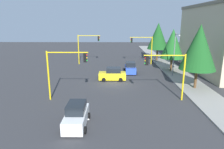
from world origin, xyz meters
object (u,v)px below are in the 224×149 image
tree_roadside_far (158,36)px  traffic_signal_near_left (167,68)px  tree_roadside_mid (173,44)px  car_white (76,116)px  traffic_signal_far_left (143,45)px  tree_roadside_near (199,47)px  car_yellow (113,74)px  street_lamp_curbside (175,50)px  traffic_signal_far_right (87,44)px  car_blue (130,68)px  traffic_signal_near_right (64,66)px

tree_roadside_far → traffic_signal_near_left: bearing=-9.2°
tree_roadside_mid → car_white: size_ratio=1.79×
tree_roadside_far → car_white: tree_roadside_far is taller
traffic_signal_far_left → tree_roadside_near: bearing=16.7°
traffic_signal_far_left → tree_roadside_mid: tree_roadside_mid is taller
traffic_signal_far_left → car_white: (25.98, -9.11, -3.11)m
tree_roadside_near → car_white: tree_roadside_near is taller
traffic_signal_near_left → car_white: traffic_signal_near_left is taller
traffic_signal_far_left → traffic_signal_near_left: size_ratio=1.07×
traffic_signal_far_left → tree_roadside_mid: size_ratio=0.76×
traffic_signal_near_left → car_yellow: 10.43m
tree_roadside_near → tree_roadside_far: bearing=-177.1°
tree_roadside_near → car_yellow: size_ratio=2.07×
traffic_signal_near_left → street_lamp_curbside: (-9.61, 3.57, 0.60)m
traffic_signal_far_right → car_yellow: size_ratio=1.48×
tree_roadside_mid → car_blue: 8.57m
tree_roadside_mid → car_blue: bearing=-77.3°
street_lamp_curbside → car_blue: street_lamp_curbside is taller
tree_roadside_mid → car_white: bearing=-33.9°
traffic_signal_near_right → tree_roadside_near: 16.74m
car_yellow → traffic_signal_far_right: bearing=-156.1°
tree_roadside_near → car_white: 17.74m
street_lamp_curbside → tree_roadside_near: (5.61, 1.30, 1.16)m
tree_roadside_far → street_lamp_curbside: bearing=-1.2°
traffic_signal_near_left → car_blue: traffic_signal_near_left is taller
tree_roadside_far → car_yellow: (16.00, -9.92, -4.62)m
traffic_signal_near_left → tree_roadside_near: size_ratio=0.63×
traffic_signal_far_right → car_blue: (7.67, 8.34, -3.32)m
traffic_signal_far_left → car_blue: bearing=-22.0°
traffic_signal_near_right → tree_roadside_mid: 21.04m
traffic_signal_far_left → tree_roadside_far: size_ratio=0.68×
tree_roadside_mid → traffic_signal_far_right: bearing=-110.9°
traffic_signal_near_right → street_lamp_curbside: (-9.61, 14.88, 0.40)m
traffic_signal_near_right → street_lamp_curbside: 17.72m
traffic_signal_near_left → street_lamp_curbside: bearing=159.6°
traffic_signal_far_right → traffic_signal_far_left: 11.44m
traffic_signal_far_left → tree_roadside_far: tree_roadside_far is taller
car_blue → traffic_signal_far_left: bearing=158.0°
traffic_signal_far_right → traffic_signal_far_left: bearing=90.0°
traffic_signal_far_left → traffic_signal_near_left: traffic_signal_far_left is taller
street_lamp_curbside → tree_roadside_mid: (-4.39, 0.80, 0.53)m
street_lamp_curbside → car_yellow: (1.61, -9.62, -3.45)m
traffic_signal_far_right → traffic_signal_near_left: bearing=29.6°
traffic_signal_near_right → street_lamp_curbside: street_lamp_curbside is taller
car_yellow → car_white: (13.98, -3.00, 0.00)m
traffic_signal_near_left → tree_roadside_mid: (-14.00, 4.37, 1.12)m
tree_roadside_mid → tree_roadside_far: (-10.00, -0.50, 0.64)m
traffic_signal_near_right → car_yellow: 10.05m
car_blue → traffic_signal_near_right: bearing=-33.9°
car_blue → tree_roadside_far: bearing=149.4°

